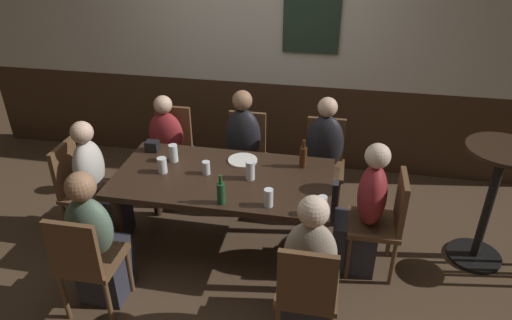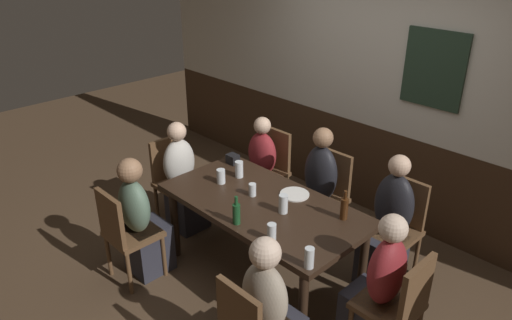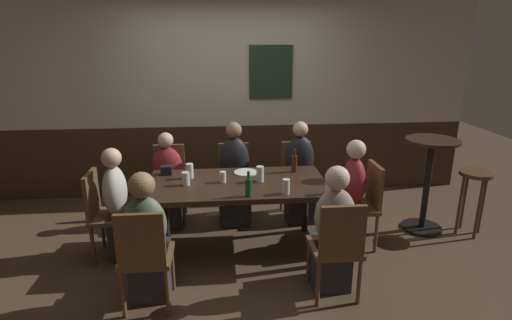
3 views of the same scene
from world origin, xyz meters
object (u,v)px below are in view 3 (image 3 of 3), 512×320
Objects in this scene: person_head_east at (348,203)px; beer_bottle_green at (249,187)px; chair_right_far at (297,174)px; tumbler_short at (286,187)px; person_right_near at (332,238)px; bar_stool at (474,186)px; chair_head_west at (105,210)px; pint_glass_stout at (223,178)px; beer_glass_tall at (329,187)px; dining_table at (237,190)px; person_left_far at (168,187)px; plate_white_large at (246,172)px; pint_glass_pale at (186,179)px; side_bar_table at (428,178)px; chair_right_near at (338,245)px; pint_glass_amber at (260,175)px; beer_bottle_brown at (294,163)px; chair_mid_far at (234,176)px; tumbler_water at (190,172)px; chair_left_far at (169,178)px; person_left_near at (148,246)px; chair_left_near at (144,254)px; chair_head_east at (363,201)px; person_head_west at (122,212)px; person_mid_far at (235,181)px; condiment_caddy at (166,170)px; person_right_far at (300,179)px.

beer_bottle_green is at bearing -160.45° from person_head_east.
chair_right_far is 6.36× the size of tumbler_short.
bar_stool is at bearing 25.09° from person_right_near.
chair_head_west is 1.18m from pint_glass_stout.
beer_glass_tall reaches higher than tumbler_short.
pint_glass_stout reaches higher than dining_table.
plate_white_large is (0.86, -0.43, 0.30)m from person_left_far.
side_bar_table is (2.59, 0.32, -0.18)m from pint_glass_pale.
chair_right_near is 0.58m from beer_glass_tall.
bar_stool is at bearing 2.04° from chair_head_west.
tumbler_short is (-0.38, 0.04, -0.00)m from beer_glass_tall.
side_bar_table is (2.86, -0.41, 0.17)m from person_left_far.
beer_bottle_brown reaches higher than pint_glass_amber.
chair_mid_far is (0.00, 0.86, -0.16)m from dining_table.
person_left_far is at bearing 137.46° from dining_table.
chair_head_west is at bearing 164.90° from beer_bottle_green.
pint_glass_amber is at bearing -35.23° from person_left_far.
tumbler_water is at bearing 167.24° from pint_glass_amber.
chair_left_far is 1.57m from person_left_near.
chair_left_near is 5.85× the size of beer_glass_tall.
beer_bottle_brown is 0.23× the size of side_bar_table.
beer_bottle_green is (0.08, -1.23, 0.33)m from chair_mid_far.
chair_head_east is 0.80m from beer_bottle_brown.
person_left_far is (-1.88, 0.70, -0.03)m from person_head_east.
beer_glass_tall is 1.09× the size of tumbler_short.
person_head_west is at bearing 112.37° from chair_left_near.
pint_glass_pale is at bearing -123.77° from person_mid_far.
person_left_far is (0.52, 0.70, -0.05)m from chair_head_west.
beer_bottle_green is 0.96× the size of beer_bottle_brown.
chair_mid_far is 1.41m from person_head_east.
condiment_caddy is at bearing 141.59° from chair_right_near.
chair_left_near is 0.16m from person_left_near.
person_head_east is at bearing -163.74° from side_bar_table.
pint_glass_stout is (0.62, -0.85, 0.29)m from chair_left_far.
pint_glass_stout is 2.70m from bar_stool.
person_left_near is 0.99× the size of person_head_east.
bar_stool is at bearing 2.13° from person_head_west.
pint_glass_amber is at bearing 146.64° from beer_glass_tall.
plate_white_large is at bearing 124.14° from person_right_near.
person_head_west is at bearing 159.54° from person_right_near.
person_left_far reaches higher than beer_bottle_brown.
chair_right_near reaches higher than dining_table.
chair_head_east reaches higher than pint_glass_stout.
person_mid_far reaches higher than beer_bottle_green.
chair_left_far is (-0.76, 0.86, -0.16)m from dining_table.
pint_glass_stout is at bearing 179.47° from person_head_east.
beer_bottle_brown is at bearing 8.76° from person_head_west.
person_mid_far is (0.76, -0.16, 0.00)m from chair_left_far.
person_left_far reaches higher than chair_mid_far.
person_right_far reaches higher than pint_glass_pale.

